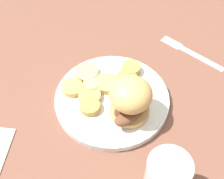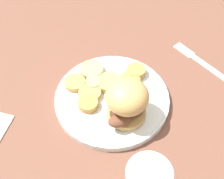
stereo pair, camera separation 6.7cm
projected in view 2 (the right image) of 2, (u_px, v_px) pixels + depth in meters
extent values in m
plane|color=brown|center=(112.00, 101.00, 0.70)|extent=(4.00, 4.00, 0.00)
cylinder|color=silver|center=(112.00, 99.00, 0.69)|extent=(0.25, 0.25, 0.02)
torus|color=silver|center=(112.00, 97.00, 0.69)|extent=(0.25, 0.25, 0.01)
cylinder|color=tan|center=(126.00, 113.00, 0.65)|extent=(0.08, 0.08, 0.01)
ellipsoid|color=brown|center=(125.00, 112.00, 0.63)|extent=(0.04, 0.03, 0.02)
ellipsoid|color=#563323|center=(134.00, 108.00, 0.64)|extent=(0.06, 0.05, 0.02)
ellipsoid|color=#4C281E|center=(127.00, 94.00, 0.66)|extent=(0.06, 0.05, 0.02)
ellipsoid|color=brown|center=(119.00, 121.00, 0.62)|extent=(0.05, 0.05, 0.02)
ellipsoid|color=#4C281E|center=(120.00, 113.00, 0.63)|extent=(0.06, 0.06, 0.02)
ellipsoid|color=tan|center=(127.00, 97.00, 0.61)|extent=(0.09, 0.09, 0.06)
cylinder|color=#BC8942|center=(88.00, 104.00, 0.67)|extent=(0.04, 0.04, 0.01)
cylinder|color=#DBB766|center=(93.00, 83.00, 0.70)|extent=(0.04, 0.04, 0.01)
cylinder|color=#BC8942|center=(130.00, 81.00, 0.70)|extent=(0.05, 0.05, 0.02)
cylinder|color=tan|center=(109.00, 83.00, 0.70)|extent=(0.06, 0.06, 0.01)
cylinder|color=#BC8942|center=(135.00, 70.00, 0.72)|extent=(0.04, 0.04, 0.02)
cylinder|color=tan|center=(75.00, 83.00, 0.70)|extent=(0.05, 0.05, 0.01)
cylinder|color=#DBB766|center=(92.00, 70.00, 0.73)|extent=(0.05, 0.05, 0.01)
cylinder|color=tan|center=(90.00, 93.00, 0.69)|extent=(0.05, 0.05, 0.01)
cube|color=silver|center=(212.00, 69.00, 0.76)|extent=(0.04, 0.12, 0.00)
cube|color=silver|center=(184.00, 50.00, 0.80)|extent=(0.03, 0.06, 0.00)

